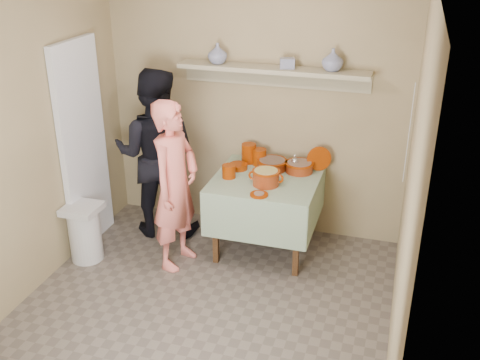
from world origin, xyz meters
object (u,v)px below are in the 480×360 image
(person_cook, at_px, (175,186))
(trash_bin, at_px, (85,232))
(person_helper, at_px, (156,154))
(cazuela_rice, at_px, (266,176))
(serving_table, at_px, (266,189))

(person_cook, height_order, trash_bin, person_cook)
(person_cook, distance_m, person_helper, 0.67)
(person_helper, xyz_separation_m, cazuela_rice, (1.18, -0.20, -0.01))
(person_cook, bearing_deg, cazuela_rice, -57.85)
(person_cook, distance_m, serving_table, 0.88)
(person_cook, relative_size, trash_bin, 2.82)
(serving_table, height_order, trash_bin, serving_table)
(serving_table, bearing_deg, cazuela_rice, -78.55)
(person_helper, relative_size, cazuela_rice, 5.17)
(cazuela_rice, bearing_deg, trash_bin, -162.17)
(person_cook, relative_size, person_helper, 0.92)
(person_helper, height_order, serving_table, person_helper)
(cazuela_rice, bearing_deg, person_helper, 170.24)
(trash_bin, bearing_deg, person_helper, 58.90)
(person_helper, height_order, trash_bin, person_helper)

